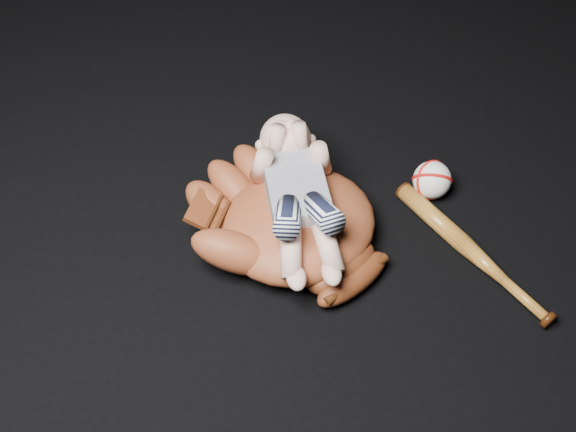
# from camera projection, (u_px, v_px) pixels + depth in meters

# --- Properties ---
(baseball_glove) EXTENTS (0.52, 0.55, 0.14)m
(baseball_glove) POSITION_uv_depth(u_px,v_px,m) (298.00, 219.00, 1.37)
(baseball_glove) COLOR maroon
(baseball_glove) RESTS_ON ground
(newborn_baby) EXTENTS (0.24, 0.41, 0.16)m
(newborn_baby) POSITION_uv_depth(u_px,v_px,m) (299.00, 196.00, 1.33)
(newborn_baby) COLOR #DDA78E
(newborn_baby) RESTS_ON baseball_glove
(baseball_bat) EXTENTS (0.15, 0.39, 0.04)m
(baseball_bat) POSITION_uv_depth(u_px,v_px,m) (472.00, 252.00, 1.38)
(baseball_bat) COLOR #955A1C
(baseball_bat) RESTS_ON ground
(baseball) EXTENTS (0.09, 0.09, 0.08)m
(baseball) POSITION_uv_depth(u_px,v_px,m) (432.00, 180.00, 1.48)
(baseball) COLOR white
(baseball) RESTS_ON ground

